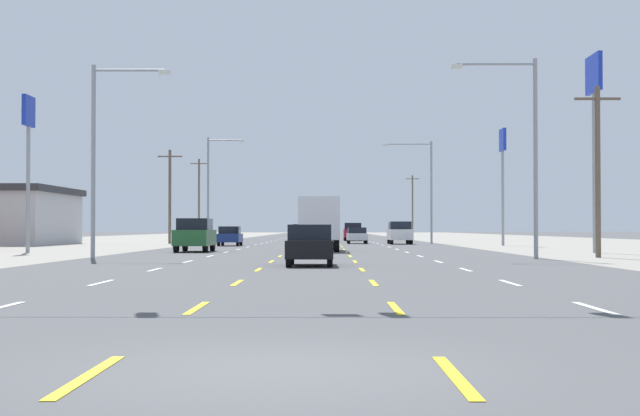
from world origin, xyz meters
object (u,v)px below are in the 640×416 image
Objects in this scene: hatchback_far_left_midfar at (230,236)px; suv_inner_left_distant_b at (300,231)px; suv_inner_right_distant_a at (353,231)px; streetlight_left_row_0 at (101,147)px; streetlight_right_row_0 at (527,142)px; hatchback_center_turn_nearest at (310,245)px; box_truck_center_turn_mid at (319,221)px; suv_far_right_far at (400,232)px; suv_far_left_near at (195,235)px; pole_sign_right_row_2 at (503,158)px; sedan_center_turn_farthest at (323,235)px; streetlight_left_row_1 at (211,183)px; streetlight_right_row_1 at (426,183)px; sedan_inner_right_farther at (357,235)px; pole_sign_left_row_1 at (28,136)px; pole_sign_right_row_1 at (594,98)px.

suv_inner_left_distant_b is (3.76, 63.34, 0.24)m from hatchback_far_left_midfar.
suv_inner_right_distant_a is 0.55× the size of streetlight_left_row_0.
hatchback_center_turn_nearest is at bearing -141.38° from streetlight_right_row_0.
hatchback_far_left_midfar is 31.31m from suv_inner_right_distant_a.
box_truck_center_turn_mid is 26.19m from suv_far_right_far.
suv_far_right_far is 1.00× the size of suv_inner_right_distant_a.
suv_far_left_near is 29.77m from pole_sign_right_row_2.
suv_far_right_far is 0.53× the size of streetlight_right_row_0.
streetlight_left_row_0 is at bearing -101.50° from sedan_center_turn_farthest.
suv_far_right_far is 17.68m from streetlight_left_row_1.
box_truck_center_turn_mid is at bearing -108.84° from streetlight_right_row_1.
box_truck_center_turn_mid is 29.62m from streetlight_right_row_1.
sedan_inner_right_farther is at bearing -68.09° from sedan_center_turn_farthest.
pole_sign_right_row_2 reaches higher than suv_far_right_far.
pole_sign_right_row_2 is at bearing -62.92° from streetlight_right_row_1.
streetlight_left_row_0 is (6.78, -10.66, -1.54)m from pole_sign_left_row_1.
streetlight_left_row_1 is (6.73, 31.03, -1.19)m from pole_sign_left_row_1.
pole_sign_left_row_1 is at bearing -146.02° from pole_sign_right_row_2.
pole_sign_right_row_2 is (14.48, -17.54, 6.24)m from sedan_center_turn_farthest.
sedan_center_turn_farthest is at bearing 111.58° from pole_sign_right_row_1.
streetlight_right_row_0 is 46.06m from streetlight_left_row_1.
suv_far_right_far is 0.51× the size of streetlight_left_row_1.
hatchback_far_left_midfar is 0.87× the size of sedan_inner_right_farther.
sedan_inner_right_farther is 0.47× the size of streetlight_left_row_1.
pole_sign_right_row_1 is 12.23m from streetlight_right_row_0.
suv_inner_right_distant_a is at bearing 77.31° from suv_far_left_near.
pole_sign_right_row_1 is (22.98, -2.48, 7.77)m from suv_far_left_near.
pole_sign_left_row_1 reaches higher than suv_inner_right_distant_a.
pole_sign_right_row_1 is at bearing 48.54° from hatchback_center_turn_nearest.
streetlight_left_row_0 reaches higher than sedan_center_turn_farthest.
hatchback_center_turn_nearest is 13.35m from streetlight_right_row_0.
streetlight_left_row_1 is (-9.99, 27.82, 3.67)m from box_truck_center_turn_mid.
sedan_center_turn_farthest is (7.28, 18.36, -0.03)m from hatchback_far_left_midfar.
streetlight_left_row_0 is 41.69m from streetlight_left_row_1.
suv_far_right_far is 0.53× the size of streetlight_right_row_1.
sedan_center_turn_farthest is (7.47, 36.74, -0.27)m from suv_far_left_near.
streetlight_right_row_1 is at bearing 100.94° from pole_sign_right_row_1.
pole_sign_left_row_1 is (-23.63, -28.45, 5.67)m from suv_far_right_far.
hatchback_center_turn_nearest reaches higher than sedan_center_turn_farthest.
streetlight_right_row_1 is (-6.11, 31.62, -3.33)m from pole_sign_right_row_1.
pole_sign_right_row_2 is at bearing -22.03° from streetlight_left_row_1.
pole_sign_right_row_2 is 11.27m from streetlight_right_row_1.
suv_inner_left_distant_b is 0.54× the size of pole_sign_left_row_1.
pole_sign_left_row_1 reaches higher than box_truck_center_turn_mid.
pole_sign_right_row_1 is at bearing -1.04° from pole_sign_left_row_1.
streetlight_left_row_1 reaches higher than pole_sign_right_row_2.
box_truck_center_turn_mid is 1.47× the size of suv_inner_left_distant_b.
pole_sign_right_row_1 is 1.21× the size of streetlight_right_row_1.
suv_far_left_near is 18.39m from hatchback_far_left_midfar.
pole_sign_right_row_1 is (12.37, -31.42, 8.04)m from sedan_inner_right_farther.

